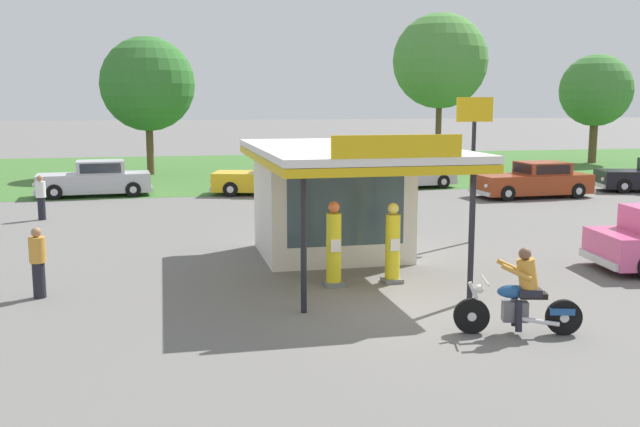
# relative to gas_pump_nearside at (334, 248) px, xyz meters

# --- Properties ---
(ground_plane) EXTENTS (300.00, 300.00, 0.00)m
(ground_plane) POSITION_rel_gas_pump_nearside_xyz_m (0.98, -1.99, -0.88)
(ground_plane) COLOR slate
(grass_verge_strip) EXTENTS (120.00, 24.00, 0.01)m
(grass_verge_strip) POSITION_rel_gas_pump_nearside_xyz_m (0.98, 28.01, -0.87)
(grass_verge_strip) COLOR #3D6B2D
(grass_verge_strip) RESTS_ON ground
(service_station_kiosk) EXTENTS (4.41, 7.46, 3.49)m
(service_station_kiosk) POSITION_rel_gas_pump_nearside_xyz_m (0.69, 2.78, 0.91)
(service_station_kiosk) COLOR silver
(service_station_kiosk) RESTS_ON ground
(gas_pump_nearside) EXTENTS (0.44, 0.44, 1.92)m
(gas_pump_nearside) POSITION_rel_gas_pump_nearside_xyz_m (0.00, 0.00, 0.00)
(gas_pump_nearside) COLOR slate
(gas_pump_nearside) RESTS_ON ground
(gas_pump_offside) EXTENTS (0.44, 0.44, 1.85)m
(gas_pump_offside) POSITION_rel_gas_pump_nearside_xyz_m (1.38, -0.00, -0.04)
(gas_pump_offside) COLOR slate
(gas_pump_offside) RESTS_ON ground
(motorcycle_with_rider) EXTENTS (2.21, 0.86, 1.58)m
(motorcycle_with_rider) POSITION_rel_gas_pump_nearside_xyz_m (2.45, -4.01, -0.22)
(motorcycle_with_rider) COLOR black
(motorcycle_with_rider) RESTS_ON ground
(parked_car_back_row_far_right) EXTENTS (5.20, 2.18, 1.52)m
(parked_car_back_row_far_right) POSITION_rel_gas_pump_nearside_xyz_m (12.02, 12.78, -0.18)
(parked_car_back_row_far_right) COLOR #993819
(parked_car_back_row_far_right) RESTS_ON ground
(parked_car_back_row_centre_right) EXTENTS (5.05, 2.11, 1.56)m
(parked_car_back_row_centre_right) POSITION_rel_gas_pump_nearside_xyz_m (-6.60, 17.24, -0.17)
(parked_car_back_row_centre_right) COLOR #B7B7BC
(parked_car_back_row_centre_right) RESTS_ON ground
(parked_car_back_row_left) EXTENTS (5.81, 3.21, 1.51)m
(parked_car_back_row_left) POSITION_rel_gas_pump_nearside_xyz_m (1.21, 16.04, -0.17)
(parked_car_back_row_left) COLOR gold
(parked_car_back_row_left) RESTS_ON ground
(parked_car_back_row_right) EXTENTS (5.05, 2.52, 1.45)m
(parked_car_back_row_right) POSITION_rel_gas_pump_nearside_xyz_m (7.61, 17.13, -0.20)
(parked_car_back_row_right) COLOR #B7B7BC
(parked_car_back_row_right) RESTS_ON ground
(bystander_chatting_near_pumps) EXTENTS (0.34, 0.34, 1.51)m
(bystander_chatting_near_pumps) POSITION_rel_gas_pump_nearside_xyz_m (-6.32, 0.38, -0.09)
(bystander_chatting_near_pumps) COLOR black
(bystander_chatting_near_pumps) RESTS_ON ground
(bystander_leaning_by_kiosk) EXTENTS (0.34, 0.34, 1.57)m
(bystander_leaning_by_kiosk) POSITION_rel_gas_pump_nearside_xyz_m (-7.89, 11.01, -0.06)
(bystander_leaning_by_kiosk) COLOR black
(bystander_leaning_by_kiosk) RESTS_ON ground
(tree_oak_right) EXTENTS (4.77, 4.77, 7.23)m
(tree_oak_right) POSITION_rel_gas_pump_nearside_xyz_m (24.58, 27.73, 3.85)
(tree_oak_right) COLOR brown
(tree_oak_right) RESTS_ON ground
(tree_oak_centre) EXTENTS (5.94, 5.94, 9.59)m
(tree_oak_centre) POSITION_rel_gas_pump_nearside_xyz_m (13.51, 27.56, 5.74)
(tree_oak_centre) COLOR brown
(tree_oak_centre) RESTS_ON ground
(tree_oak_far_right) EXTENTS (5.25, 5.25, 7.70)m
(tree_oak_far_right) POSITION_rel_gas_pump_nearside_xyz_m (-4.36, 26.26, 4.19)
(tree_oak_far_right) COLOR brown
(tree_oak_far_right) RESTS_ON ground
(roadside_pole_sign) EXTENTS (1.10, 0.12, 4.24)m
(roadside_pole_sign) POSITION_rel_gas_pump_nearside_xyz_m (5.13, 3.99, 2.05)
(roadside_pole_sign) COLOR black
(roadside_pole_sign) RESTS_ON ground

